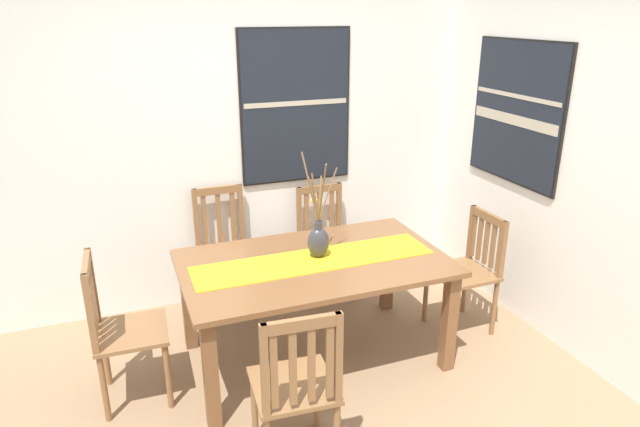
{
  "coord_description": "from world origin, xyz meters",
  "views": [
    {
      "loc": [
        -1.04,
        -2.41,
        2.29
      ],
      "look_at": [
        0.16,
        0.74,
        1.05
      ],
      "focal_mm": 31.22,
      "sensor_mm": 36.0,
      "label": 1
    }
  ],
  "objects": [
    {
      "name": "chair_1",
      "position": [
        1.32,
        0.67,
        0.49
      ],
      "size": [
        0.43,
        0.43,
        0.9
      ],
      "color": "brown",
      "rests_on": "ground_plane"
    },
    {
      "name": "ground_plane",
      "position": [
        0.0,
        0.0,
        -0.01
      ],
      "size": [
        6.4,
        6.4,
        0.03
      ],
      "primitive_type": "cube",
      "color": "#8E7051"
    },
    {
      "name": "chair_2",
      "position": [
        -0.31,
        1.6,
        0.5
      ],
      "size": [
        0.43,
        0.43,
        0.99
      ],
      "color": "brown",
      "rests_on": "ground_plane"
    },
    {
      "name": "table_runner",
      "position": [
        0.11,
        0.69,
        0.74
      ],
      "size": [
        1.59,
        0.36,
        0.01
      ],
      "primitive_type": "cube",
      "color": "gold",
      "rests_on": "dining_table"
    },
    {
      "name": "painting_on_back_wall",
      "position": [
        0.36,
        1.79,
        1.56
      ],
      "size": [
        0.91,
        0.05,
        1.21
      ],
      "color": "black"
    },
    {
      "name": "centerpiece_vase",
      "position": [
        0.15,
        0.74,
        0.88
      ],
      "size": [
        0.23,
        0.29,
        0.71
      ],
      "color": "#333338",
      "rests_on": "dining_table"
    },
    {
      "name": "chair_0",
      "position": [
        0.53,
        1.57,
        0.48
      ],
      "size": [
        0.42,
        0.42,
        0.91
      ],
      "color": "brown",
      "rests_on": "ground_plane"
    },
    {
      "name": "wall_back",
      "position": [
        0.0,
        1.86,
        1.35
      ],
      "size": [
        6.4,
        0.12,
        2.7
      ],
      "primitive_type": "cube",
      "color": "silver",
      "rests_on": "ground_plane"
    },
    {
      "name": "dining_table",
      "position": [
        0.11,
        0.69,
        0.64
      ],
      "size": [
        1.73,
        1.03,
        0.74
      ],
      "color": "brown",
      "rests_on": "ground_plane"
    },
    {
      "name": "chair_3",
      "position": [
        -1.13,
        0.7,
        0.5
      ],
      "size": [
        0.44,
        0.44,
        0.96
      ],
      "color": "brown",
      "rests_on": "ground_plane"
    },
    {
      "name": "chair_4",
      "position": [
        -0.32,
        -0.19,
        0.5
      ],
      "size": [
        0.45,
        0.45,
        0.96
      ],
      "color": "brown",
      "rests_on": "ground_plane"
    },
    {
      "name": "painting_on_side_wall",
      "position": [
        1.79,
        0.91,
        1.57
      ],
      "size": [
        0.05,
        0.97,
        1.05
      ],
      "color": "black"
    },
    {
      "name": "wall_side",
      "position": [
        1.86,
        0.0,
        1.35
      ],
      "size": [
        0.12,
        6.4,
        2.7
      ],
      "primitive_type": "cube",
      "color": "silver",
      "rests_on": "ground_plane"
    }
  ]
}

